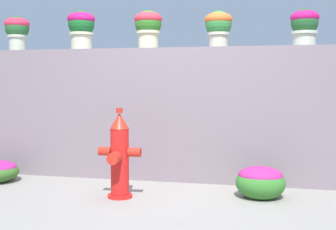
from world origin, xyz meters
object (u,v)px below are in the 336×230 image
(flower_bush_right, at_px, (260,181))
(potted_plant_3, at_px, (218,25))
(potted_plant_2, at_px, (148,26))
(fire_hydrant, at_px, (119,157))
(potted_plant_1, at_px, (81,26))
(potted_plant_0, at_px, (17,29))
(potted_plant_4, at_px, (304,24))

(flower_bush_right, bearing_deg, potted_plant_3, 127.18)
(potted_plant_2, relative_size, flower_bush_right, 0.92)
(fire_hydrant, bearing_deg, potted_plant_1, 129.52)
(potted_plant_3, bearing_deg, potted_plant_0, -179.78)
(potted_plant_3, relative_size, potted_plant_4, 1.01)
(potted_plant_0, relative_size, fire_hydrant, 0.49)
(potted_plant_1, xyz_separation_m, fire_hydrant, (0.81, -0.98, -1.41))
(flower_bush_right, bearing_deg, potted_plant_0, 167.95)
(potted_plant_2, xyz_separation_m, flower_bush_right, (1.32, -0.66, -1.63))
(potted_plant_1, distance_m, fire_hydrant, 1.90)
(potted_plant_2, distance_m, flower_bush_right, 2.20)
(potted_plant_0, distance_m, potted_plant_3, 2.51)
(potted_plant_1, height_order, flower_bush_right, potted_plant_1)
(potted_plant_2, height_order, fire_hydrant, potted_plant_2)
(potted_plant_4, bearing_deg, flower_bush_right, -123.04)
(potted_plant_0, bearing_deg, potted_plant_4, 0.54)
(potted_plant_0, relative_size, potted_plant_3, 1.05)
(potted_plant_1, bearing_deg, potted_plant_0, -176.59)
(potted_plant_0, distance_m, potted_plant_4, 3.44)
(potted_plant_0, xyz_separation_m, potted_plant_2, (1.69, 0.02, 0.00))
(potted_plant_3, height_order, potted_plant_4, potted_plant_3)
(potted_plant_2, height_order, potted_plant_3, potted_plant_2)
(potted_plant_1, height_order, fire_hydrant, potted_plant_1)
(potted_plant_4, height_order, flower_bush_right, potted_plant_4)
(potted_plant_1, height_order, potted_plant_4, potted_plant_1)
(fire_hydrant, bearing_deg, potted_plant_0, 150.49)
(potted_plant_2, distance_m, fire_hydrant, 1.69)
(potted_plant_2, xyz_separation_m, potted_plant_3, (0.82, -0.01, -0.02))
(potted_plant_2, relative_size, potted_plant_4, 1.11)
(potted_plant_0, relative_size, potted_plant_4, 1.06)
(potted_plant_0, relative_size, potted_plant_1, 0.90)
(potted_plant_0, bearing_deg, potted_plant_1, 3.41)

